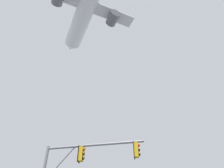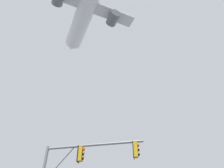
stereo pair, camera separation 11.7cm
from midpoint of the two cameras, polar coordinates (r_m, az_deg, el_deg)
name	(u,v)px [view 1 (the left image)]	position (r m, az deg, el deg)	size (l,w,h in m)	color
airplane	(86,6)	(52.77, -7.13, 20.50)	(21.99, 28.48, 8.34)	white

